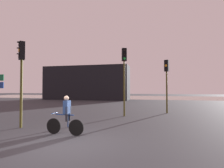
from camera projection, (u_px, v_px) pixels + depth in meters
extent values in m
plane|color=#333338|center=(64.00, 145.00, 5.89)|extent=(120.00, 120.00, 0.00)
cube|color=#9E937F|center=(139.00, 97.00, 38.59)|extent=(80.00, 16.00, 0.01)
cube|color=black|center=(87.00, 83.00, 30.82)|extent=(14.91, 4.00, 5.83)
cylinder|color=#4C4719|center=(124.00, 88.00, 12.17)|extent=(0.12, 0.12, 3.85)
cube|color=black|center=(124.00, 55.00, 12.24)|extent=(0.38, 0.34, 0.90)
cylinder|color=black|center=(125.00, 50.00, 12.11)|extent=(0.19, 0.09, 0.19)
cube|color=black|center=(125.00, 48.00, 12.09)|extent=(0.22, 0.18, 0.02)
cylinder|color=black|center=(125.00, 54.00, 12.10)|extent=(0.19, 0.09, 0.19)
cube|color=black|center=(125.00, 53.00, 12.09)|extent=(0.22, 0.18, 0.02)
cylinder|color=green|center=(125.00, 58.00, 12.10)|extent=(0.19, 0.09, 0.19)
cube|color=black|center=(125.00, 57.00, 12.08)|extent=(0.22, 0.18, 0.02)
cylinder|color=#4C4719|center=(167.00, 92.00, 13.69)|extent=(0.12, 0.12, 3.28)
cube|color=black|center=(167.00, 66.00, 13.75)|extent=(0.39, 0.35, 0.90)
cylinder|color=black|center=(166.00, 62.00, 13.65)|extent=(0.19, 0.11, 0.19)
cube|color=black|center=(166.00, 60.00, 13.63)|extent=(0.22, 0.19, 0.02)
cylinder|color=orange|center=(166.00, 65.00, 13.64)|extent=(0.19, 0.11, 0.19)
cube|color=black|center=(166.00, 64.00, 13.63)|extent=(0.22, 0.19, 0.02)
cylinder|color=black|center=(166.00, 69.00, 13.63)|extent=(0.19, 0.11, 0.19)
cube|color=black|center=(166.00, 68.00, 13.62)|extent=(0.22, 0.19, 0.02)
cylinder|color=#4C4719|center=(21.00, 94.00, 8.58)|extent=(0.12, 0.12, 3.35)
cube|color=black|center=(22.00, 51.00, 8.64)|extent=(0.40, 0.39, 0.90)
cylinder|color=black|center=(19.00, 44.00, 8.57)|extent=(0.17, 0.14, 0.19)
cube|color=black|center=(18.00, 42.00, 8.56)|extent=(0.22, 0.21, 0.02)
cylinder|color=orange|center=(19.00, 50.00, 8.56)|extent=(0.17, 0.14, 0.19)
cube|color=black|center=(18.00, 48.00, 8.55)|extent=(0.22, 0.21, 0.02)
cylinder|color=black|center=(19.00, 56.00, 8.55)|extent=(0.17, 0.14, 0.19)
cube|color=black|center=(18.00, 54.00, 8.54)|extent=(0.22, 0.21, 0.02)
cylinder|color=black|center=(54.00, 126.00, 7.37)|extent=(0.66, 0.07, 0.66)
cylinder|color=black|center=(76.00, 128.00, 7.08)|extent=(0.66, 0.07, 0.66)
cylinder|color=navy|center=(65.00, 115.00, 7.24)|extent=(0.84, 0.08, 0.04)
cylinder|color=navy|center=(68.00, 120.00, 7.19)|extent=(0.04, 0.04, 0.55)
cylinder|color=navy|center=(55.00, 113.00, 7.37)|extent=(0.05, 0.46, 0.03)
cylinder|color=black|center=(69.00, 113.00, 7.29)|extent=(0.11, 0.11, 0.60)
cylinder|color=black|center=(67.00, 114.00, 7.10)|extent=(0.11, 0.11, 0.60)
cube|color=navy|center=(67.00, 107.00, 7.22)|extent=(0.22, 0.31, 0.54)
sphere|color=beige|center=(66.00, 98.00, 7.23)|extent=(0.20, 0.20, 0.20)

